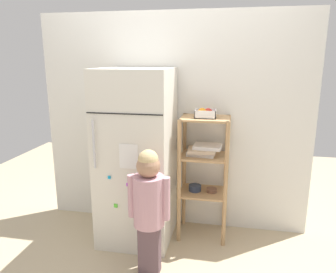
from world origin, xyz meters
TOP-DOWN VIEW (x-y plane):
  - ground_plane at (0.00, 0.00)m, footprint 6.00×6.00m
  - kitchen_wall_back at (0.00, 0.36)m, footprint 2.59×0.03m
  - refrigerator at (-0.27, 0.02)m, footprint 0.63×0.66m
  - child_standing at (-0.03, -0.48)m, footprint 0.32×0.24m
  - pantry_shelf_unit at (0.32, 0.16)m, footprint 0.44×0.35m
  - fruit_bin at (0.33, 0.14)m, footprint 0.18×0.15m

SIDE VIEW (x-z plane):
  - ground_plane at x=0.00m, z-range 0.00..0.00m
  - child_standing at x=-0.03m, z-range 0.11..1.11m
  - pantry_shelf_unit at x=0.32m, z-range 0.14..1.28m
  - refrigerator at x=-0.27m, z-range 0.00..1.56m
  - kitchen_wall_back at x=0.00m, z-range 0.00..2.06m
  - fruit_bin at x=0.33m, z-range 1.13..1.22m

